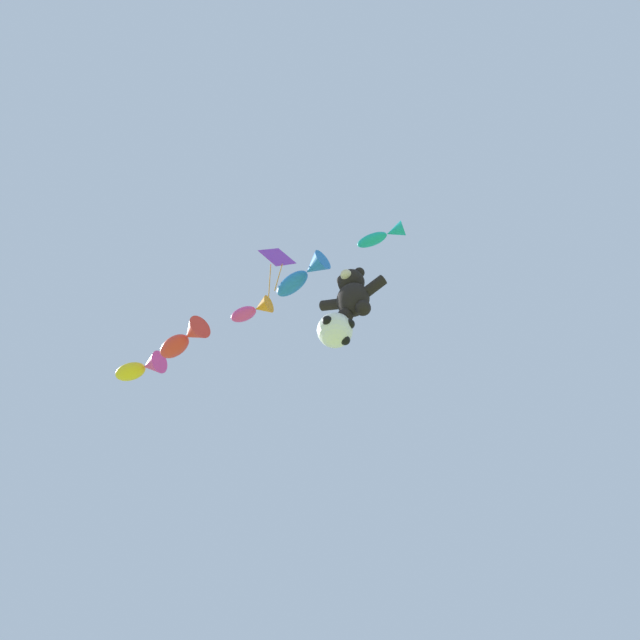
# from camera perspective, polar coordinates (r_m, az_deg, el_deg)

# --- Properties ---
(teddy_bear_kite) EXTENTS (2.03, 0.90, 2.06)m
(teddy_bear_kite) POSITION_cam_1_polar(r_m,az_deg,el_deg) (11.97, 4.32, 3.49)
(teddy_bear_kite) COLOR black
(soccer_ball_kite) EXTENTS (1.02, 1.01, 0.93)m
(soccer_ball_kite) POSITION_cam_1_polar(r_m,az_deg,el_deg) (10.92, 2.05, -1.37)
(soccer_ball_kite) COLOR white
(fish_kite_teal) EXTENTS (1.52, 0.56, 0.49)m
(fish_kite_teal) POSITION_cam_1_polar(r_m,az_deg,el_deg) (13.55, 8.45, 11.09)
(fish_kite_teal) COLOR #19ADB2
(fish_kite_cobalt) EXTENTS (2.06, 1.09, 0.72)m
(fish_kite_cobalt) POSITION_cam_1_polar(r_m,az_deg,el_deg) (13.55, -2.25, 6.01)
(fish_kite_cobalt) COLOR blue
(fish_kite_magenta) EXTENTS (1.52, 0.66, 0.63)m
(fish_kite_magenta) POSITION_cam_1_polar(r_m,az_deg,el_deg) (14.76, -8.96, 1.27)
(fish_kite_magenta) COLOR #E53F9E
(fish_kite_crimson) EXTENTS (2.13, 1.16, 0.86)m
(fish_kite_crimson) POSITION_cam_1_polar(r_m,az_deg,el_deg) (15.20, -17.71, -2.47)
(fish_kite_crimson) COLOR red
(fish_kite_goldfin) EXTENTS (2.04, 0.99, 0.88)m
(fish_kite_goldfin) POSITION_cam_1_polar(r_m,az_deg,el_deg) (17.44, -22.76, -5.93)
(fish_kite_goldfin) COLOR yellow
(diamond_kite) EXTENTS (0.95, 1.12, 3.08)m
(diamond_kite) POSITION_cam_1_polar(r_m,az_deg,el_deg) (15.42, -5.76, 8.02)
(diamond_kite) COLOR purple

